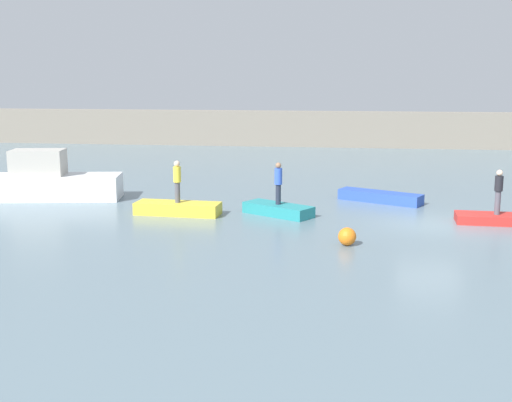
# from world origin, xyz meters

# --- Properties ---
(ground_plane) EXTENTS (120.00, 120.00, 0.00)m
(ground_plane) POSITION_xyz_m (0.00, 0.00, 0.00)
(ground_plane) COLOR slate
(embankment_wall) EXTENTS (80.00, 1.20, 2.82)m
(embankment_wall) POSITION_xyz_m (0.00, 27.53, 1.41)
(embankment_wall) COLOR gray
(embankment_wall) RESTS_ON ground_plane
(motorboat) EXTENTS (6.20, 2.91, 2.34)m
(motorboat) POSITION_xyz_m (-17.08, 3.28, 0.84)
(motorboat) COLOR white
(motorboat) RESTS_ON ground_plane
(rowboat_yellow) EXTENTS (3.65, 1.41, 0.51)m
(rowboat_yellow) POSITION_xyz_m (-10.36, 0.64, 0.25)
(rowboat_yellow) COLOR gold
(rowboat_yellow) RESTS_ON ground_plane
(rowboat_teal) EXTENTS (3.16, 2.53, 0.46)m
(rowboat_teal) POSITION_xyz_m (-6.15, 1.05, 0.23)
(rowboat_teal) COLOR teal
(rowboat_teal) RESTS_ON ground_plane
(rowboat_blue) EXTENTS (3.90, 2.57, 0.48)m
(rowboat_blue) POSITION_xyz_m (-1.77, 4.52, 0.24)
(rowboat_blue) COLOR #2B4CAD
(rowboat_blue) RESTS_ON ground_plane
(rowboat_red) EXTENTS (3.20, 1.45, 0.35)m
(rowboat_red) POSITION_xyz_m (2.61, 0.66, 0.18)
(rowboat_red) COLOR red
(rowboat_red) RESTS_ON ground_plane
(person_blue_shirt) EXTENTS (0.32, 0.32, 1.76)m
(person_blue_shirt) POSITION_xyz_m (-6.15, 1.05, 1.45)
(person_blue_shirt) COLOR #232838
(person_blue_shirt) RESTS_ON rowboat_teal
(person_yellow_shirt) EXTENTS (0.32, 0.32, 1.77)m
(person_yellow_shirt) POSITION_xyz_m (-10.36, 0.64, 1.51)
(person_yellow_shirt) COLOR #4C4C56
(person_yellow_shirt) RESTS_ON rowboat_yellow
(person_dark_shirt) EXTENTS (0.32, 0.32, 1.79)m
(person_dark_shirt) POSITION_xyz_m (2.61, 0.66, 1.36)
(person_dark_shirt) COLOR #4C4C56
(person_dark_shirt) RESTS_ON rowboat_red
(mooring_buoy) EXTENTS (0.63, 0.63, 0.63)m
(mooring_buoy) POSITION_xyz_m (-3.29, -3.62, 0.32)
(mooring_buoy) COLOR orange
(mooring_buoy) RESTS_ON ground_plane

